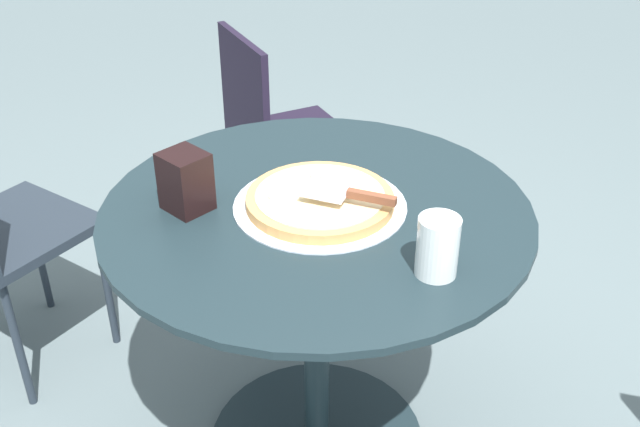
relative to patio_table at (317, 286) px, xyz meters
The scene contains 6 objects.
patio_table is the anchor object (origin of this frame).
pizza_on_tray 0.24m from the patio_table, ahead, with size 0.39×0.39×0.05m.
pizza_server 0.29m from the patio_table, 52.46° to the right, with size 0.18×0.19×0.02m.
drinking_cup 0.45m from the patio_table, 72.36° to the right, with size 0.08×0.08×0.12m, color silver.
napkin_dispenser 0.41m from the patio_table, 155.47° to the left, with size 0.10×0.09×0.14m, color black.
patio_chair_corner 1.00m from the patio_table, 73.39° to the left, with size 0.39×0.39×0.84m.
Camera 1 is at (-0.62, -1.32, 1.63)m, focal length 42.51 mm.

